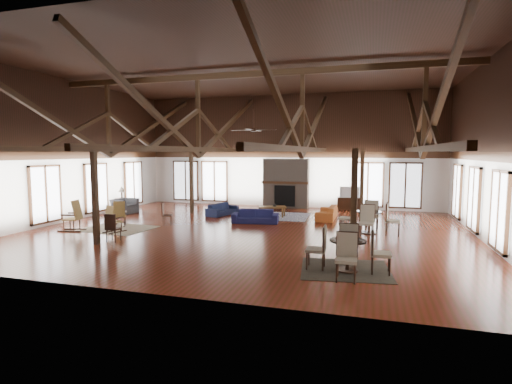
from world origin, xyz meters
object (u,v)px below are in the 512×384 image
(coffee_table, at_px, (272,208))
(sofa_navy_front, at_px, (255,216))
(sofa_orange, at_px, (327,212))
(tv_console, at_px, (350,204))
(cafe_table_far, at_px, (369,218))
(sofa_navy_left, at_px, (222,209))
(armchair, at_px, (125,206))
(cafe_table_near, at_px, (348,249))

(coffee_table, bearing_deg, sofa_navy_front, -117.36)
(sofa_orange, bearing_deg, tv_console, 166.17)
(coffee_table, xyz_separation_m, cafe_table_far, (4.31, -2.70, 0.15))
(sofa_navy_left, xyz_separation_m, armchair, (-4.72, -0.89, 0.09))
(sofa_orange, bearing_deg, cafe_table_far, 34.34)
(sofa_navy_front, relative_size, armchair, 1.79)
(sofa_navy_left, height_order, tv_console, tv_console)
(sofa_navy_left, xyz_separation_m, coffee_table, (2.41, 0.11, 0.16))
(coffee_table, xyz_separation_m, cafe_table_near, (3.85, -7.64, 0.13))
(sofa_orange, bearing_deg, coffee_table, -88.04)
(sofa_navy_left, relative_size, sofa_orange, 0.91)
(tv_console, bearing_deg, cafe_table_near, -87.11)
(sofa_navy_front, bearing_deg, armchair, 164.80)
(coffee_table, bearing_deg, sofa_navy_left, 164.33)
(sofa_navy_front, xyz_separation_m, coffee_table, (0.29, 1.78, 0.14))
(tv_console, bearing_deg, sofa_navy_left, -149.12)
(sofa_navy_front, bearing_deg, tv_console, 46.17)
(sofa_navy_left, relative_size, armchair, 1.68)
(cafe_table_near, bearing_deg, coffee_table, 116.73)
(sofa_navy_left, relative_size, cafe_table_near, 0.86)
(coffee_table, relative_size, cafe_table_near, 0.66)
(cafe_table_near, bearing_deg, sofa_navy_left, 129.68)
(sofa_orange, distance_m, cafe_table_far, 3.33)
(cafe_table_far, bearing_deg, sofa_navy_front, 168.66)
(sofa_navy_left, height_order, armchair, armchair)
(sofa_navy_front, height_order, tv_console, tv_console)
(sofa_navy_front, distance_m, cafe_table_far, 4.69)
(coffee_table, distance_m, armchair, 7.20)
(sofa_navy_left, height_order, coffee_table, sofa_navy_left)
(sofa_navy_front, relative_size, cafe_table_far, 0.87)
(tv_console, bearing_deg, coffee_table, -134.93)
(sofa_navy_front, bearing_deg, sofa_navy_left, 132.99)
(sofa_navy_front, bearing_deg, coffee_table, 72.18)
(sofa_navy_left, bearing_deg, tv_console, -44.52)
(armchair, xyz_separation_m, cafe_table_near, (10.98, -6.64, 0.20))
(armchair, height_order, tv_console, armchair)
(coffee_table, height_order, armchair, armchair)
(cafe_table_near, relative_size, cafe_table_far, 0.95)
(sofa_orange, bearing_deg, sofa_navy_front, -55.60)
(sofa_navy_left, relative_size, cafe_table_far, 0.82)
(sofa_navy_front, xyz_separation_m, sofa_orange, (2.75, 1.84, 0.01))
(sofa_navy_left, distance_m, sofa_orange, 4.87)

